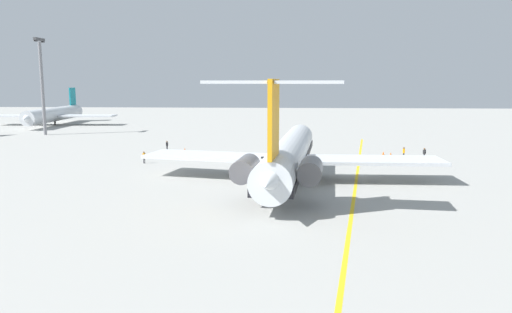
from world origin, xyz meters
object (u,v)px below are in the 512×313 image
at_px(main_jetliner, 289,154).
at_px(ground_crew_near_tail, 424,152).
at_px(safety_cone_tail, 383,153).
at_px(airliner_far_right, 53,115).
at_px(light_mast, 42,82).
at_px(safety_cone_nose, 391,154).
at_px(ground_crew_starboard, 144,156).
at_px(ground_crew_near_nose, 404,151).
at_px(ground_crew_portside, 167,145).
at_px(safety_cone_wingtip, 185,150).

bearing_deg(main_jetliner, ground_crew_near_tail, -44.15).
distance_m(main_jetliner, safety_cone_tail, 27.00).
relative_size(airliner_far_right, light_mast, 1.58).
distance_m(airliner_far_right, safety_cone_nose, 93.47).
bearing_deg(ground_crew_starboard, light_mast, 28.50).
xyz_separation_m(ground_crew_near_nose, ground_crew_portside, (5.70, 38.00, -0.00)).
height_order(ground_crew_portside, safety_cone_nose, ground_crew_portside).
height_order(ground_crew_starboard, safety_cone_wingtip, ground_crew_starboard).
bearing_deg(main_jetliner, ground_crew_starboard, 66.15).
bearing_deg(ground_crew_near_tail, light_mast, -110.94).
bearing_deg(safety_cone_nose, airliner_far_right, 57.69).
xyz_separation_m(airliner_far_right, light_mast, (-22.97, -9.21, 8.74)).
bearing_deg(light_mast, ground_crew_near_nose, -112.59).
bearing_deg(safety_cone_nose, ground_crew_portside, 85.22).
distance_m(ground_crew_portside, ground_crew_starboard, 12.28).
xyz_separation_m(safety_cone_wingtip, safety_cone_tail, (-2.40, -32.73, 0.00)).
relative_size(ground_crew_near_nose, safety_cone_tail, 3.25).
relative_size(ground_crew_portside, safety_cone_nose, 3.25).
distance_m(ground_crew_near_nose, ground_crew_near_tail, 2.99).
bearing_deg(safety_cone_tail, ground_crew_near_tail, -133.13).
relative_size(airliner_far_right, ground_crew_portside, 18.57).
relative_size(main_jetliner, ground_crew_starboard, 23.39).
bearing_deg(ground_crew_near_tail, ground_crew_near_nose, -110.84).
distance_m(ground_crew_starboard, safety_cone_tail, 37.46).
bearing_deg(safety_cone_wingtip, airliner_far_right, 44.21).
height_order(main_jetliner, safety_cone_tail, main_jetliner).
bearing_deg(main_jetliner, ground_crew_near_nose, -38.18).
height_order(ground_crew_starboard, safety_cone_nose, ground_crew_starboard).
height_order(ground_crew_portside, safety_cone_tail, ground_crew_portside).
relative_size(main_jetliner, safety_cone_wingtip, 74.15).
height_order(ground_crew_near_nose, safety_cone_wingtip, ground_crew_near_nose).
bearing_deg(safety_cone_tail, airliner_far_right, 57.90).
relative_size(ground_crew_near_tail, safety_cone_nose, 3.33).
bearing_deg(light_mast, safety_cone_nose, -111.13).
relative_size(ground_crew_near_tail, ground_crew_portside, 1.02).
xyz_separation_m(ground_crew_near_nose, safety_cone_nose, (2.63, 1.37, -0.86)).
xyz_separation_m(safety_cone_wingtip, light_mast, (23.56, 36.06, 11.39)).
relative_size(airliner_far_right, safety_cone_nose, 60.29).
xyz_separation_m(ground_crew_near_nose, light_mast, (29.60, 71.13, 10.53)).
bearing_deg(ground_crew_near_nose, ground_crew_portside, -36.64).
xyz_separation_m(main_jetliner, airliner_far_right, (70.92, 62.61, -0.32)).
bearing_deg(light_mast, airliner_far_right, 21.85).
bearing_deg(ground_crew_starboard, ground_crew_portside, -15.39).
bearing_deg(safety_cone_wingtip, light_mast, 56.84).
bearing_deg(ground_crew_portside, safety_cone_tail, -143.05).
height_order(airliner_far_right, light_mast, light_mast).
height_order(airliner_far_right, ground_crew_near_nose, airliner_far_right).
relative_size(main_jetliner, ground_crew_portside, 22.84).
xyz_separation_m(airliner_far_right, safety_cone_tail, (-48.93, -78.00, -2.65)).
xyz_separation_m(main_jetliner, ground_crew_starboard, (11.77, 20.64, -2.13)).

